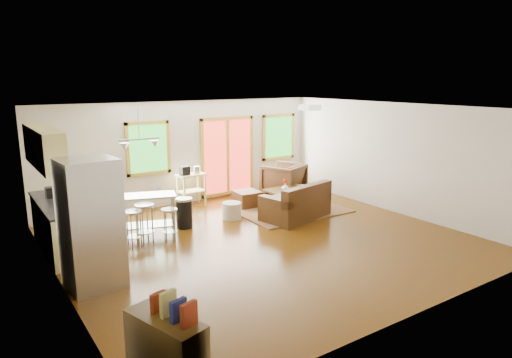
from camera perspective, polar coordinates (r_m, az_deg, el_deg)
floor at (r=9.10m, az=1.06°, el=-7.80°), size 7.50×7.00×0.02m
ceiling at (r=8.55m, az=1.13°, el=8.90°), size 7.50×7.00×0.02m
back_wall at (r=11.74m, az=-8.78°, el=3.29°), size 7.50×0.02×2.60m
left_wall at (r=7.32m, az=-23.84°, el=-3.20°), size 0.02×7.00×2.60m
right_wall at (r=11.28m, az=16.97°, el=2.52°), size 0.02×7.00×2.60m
front_wall at (r=6.29m, az=19.82°, el=-5.35°), size 7.50×0.02×2.60m
window_left at (r=11.28m, az=-13.31°, el=3.76°), size 1.10×0.05×1.30m
french_doors at (r=12.27m, az=-3.57°, el=2.86°), size 1.60×0.05×2.10m
window_right at (r=13.14m, az=2.84°, el=5.27°), size 1.10×0.05×1.30m
rug at (r=11.16m, az=4.20°, el=-3.85°), size 2.58×2.01×0.03m
loveseat at (r=10.43m, az=5.12°, el=-3.23°), size 1.71×1.20×0.83m
coffee_table at (r=11.44m, az=3.96°, el=-1.52°), size 1.13×0.70×0.44m
armchair at (r=12.33m, az=3.46°, el=0.06°), size 1.24×1.21×0.99m
ottoman at (r=11.42m, az=-1.13°, el=-2.49°), size 0.62×0.62×0.39m
pouf at (r=10.44m, az=-3.05°, el=-3.97°), size 0.45×0.45×0.38m
vase at (r=11.36m, az=3.68°, el=-0.94°), size 0.20×0.20×0.31m
book at (r=11.66m, az=5.30°, el=-0.42°), size 0.23×0.03×0.30m
cabinets at (r=9.09m, az=-23.90°, el=-2.74°), size 0.64×2.24×2.30m
refrigerator at (r=7.35m, az=-19.88°, el=-5.25°), size 0.87×0.84×2.00m
island at (r=9.47m, az=-14.09°, el=-3.54°), size 1.46×0.95×0.86m
cup at (r=9.29m, az=-12.22°, el=-1.09°), size 0.15×0.13×0.12m
bar_stool_a at (r=8.89m, az=-15.05°, el=-5.01°), size 0.37×0.37×0.72m
bar_stool_b at (r=9.03m, az=-13.75°, el=-4.32°), size 0.42×0.42×0.80m
bar_stool_c at (r=9.08m, az=-10.78°, el=-4.73°), size 0.37×0.37×0.66m
trash_can at (r=9.91m, az=-8.95°, el=-4.18°), size 0.47×0.47×0.65m
kitchen_cart at (r=11.43m, az=-8.21°, el=0.05°), size 0.71×0.48×1.04m
bookshelf at (r=5.02m, az=-11.10°, el=-20.54°), size 0.60×0.98×1.08m
ceiling_flush at (r=10.01m, az=6.74°, el=8.88°), size 0.35×0.35×0.12m
pendant_light at (r=9.09m, az=-14.34°, el=4.21°), size 0.80×0.18×0.79m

